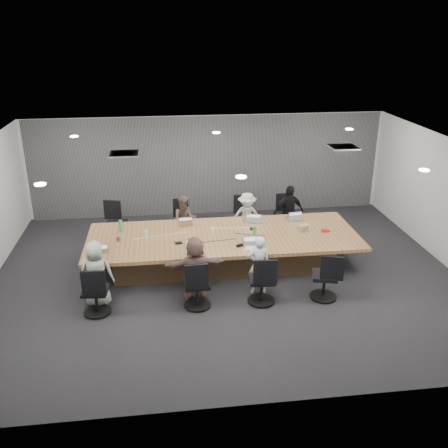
{
  "coord_description": "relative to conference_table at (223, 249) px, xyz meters",
  "views": [
    {
      "loc": [
        -1.29,
        -9.6,
        5.13
      ],
      "look_at": [
        0.0,
        0.4,
        1.05
      ],
      "focal_mm": 40.0,
      "sensor_mm": 36.0,
      "label": 1
    }
  ],
  "objects": [
    {
      "name": "person_2",
      "position": [
        0.76,
        1.35,
        0.22
      ],
      "size": [
        0.82,
        0.49,
        1.25
      ],
      "primitive_type": "imported",
      "rotation": [
        0.0,
        0.0,
        6.25
      ],
      "color": "#A3B1A4",
      "rests_on": "ground"
    },
    {
      "name": "wall_front",
      "position": [
        0.0,
        -4.5,
        1.0
      ],
      "size": [
        10.0,
        0.0,
        2.8
      ],
      "primitive_type": "cube",
      "rotation": [
        -1.57,
        0.0,
        0.0
      ],
      "color": "beige",
      "rests_on": "ground"
    },
    {
      "name": "bottle_green_right",
      "position": [
        0.65,
        -0.21,
        0.47
      ],
      "size": [
        0.09,
        0.09,
        0.25
      ],
      "primitive_type": "cylinder",
      "rotation": [
        0.0,
        0.0,
        0.36
      ],
      "color": "green",
      "rests_on": "conference_table"
    },
    {
      "name": "laptop_1",
      "position": [
        -0.79,
        0.8,
        0.35
      ],
      "size": [
        0.34,
        0.25,
        0.02
      ],
      "primitive_type": "cube",
      "rotation": [
        0.0,
        0.0,
        3.24
      ],
      "color": "#8C6647",
      "rests_on": "conference_table"
    },
    {
      "name": "ceiling",
      "position": [
        0.0,
        -0.5,
        2.4
      ],
      "size": [
        10.0,
        8.0,
        0.0
      ],
      "primitive_type": "cube",
      "color": "white",
      "rests_on": "wall_back"
    },
    {
      "name": "laptop_6",
      "position": [
        0.53,
        -0.8,
        0.35
      ],
      "size": [
        0.37,
        0.29,
        0.02
      ],
      "primitive_type": "cube",
      "rotation": [
        0.0,
        0.0,
        -0.18
      ],
      "color": "#B2B2B7",
      "rests_on": "conference_table"
    },
    {
      "name": "chair_5",
      "position": [
        -0.73,
        -1.7,
        0.01
      ],
      "size": [
        0.59,
        0.59,
        0.82
      ],
      "primitive_type": null,
      "rotation": [
        0.0,
        0.0,
        0.07
      ],
      "color": "black",
      "rests_on": "ground"
    },
    {
      "name": "person_3",
      "position": [
        1.83,
        1.35,
        0.3
      ],
      "size": [
        0.87,
        0.51,
        1.4
      ],
      "primitive_type": "imported",
      "rotation": [
        0.0,
        0.0,
        6.51
      ],
      "color": "black",
      "rests_on": "ground"
    },
    {
      "name": "curtain",
      "position": [
        0.0,
        3.42,
        1.0
      ],
      "size": [
        9.8,
        0.04,
        2.8
      ],
      "primitive_type": "cube",
      "color": "#5D5D5E",
      "rests_on": "ground"
    },
    {
      "name": "laptop_4",
      "position": [
        -2.63,
        -0.8,
        0.35
      ],
      "size": [
        0.36,
        0.26,
        0.02
      ],
      "primitive_type": "cube",
      "rotation": [
        0.0,
        0.0,
        0.08
      ],
      "color": "#8C6647",
      "rests_on": "conference_table"
    },
    {
      "name": "person_1",
      "position": [
        -0.79,
        1.35,
        0.21
      ],
      "size": [
        0.6,
        0.47,
        1.23
      ],
      "primitive_type": "imported",
      "rotation": [
        0.0,
        0.0,
        6.28
      ],
      "color": "brown",
      "rests_on": "ground"
    },
    {
      "name": "chair_6",
      "position": [
        0.53,
        -1.7,
        0.02
      ],
      "size": [
        0.6,
        0.6,
        0.84
      ],
      "primitive_type": null,
      "rotation": [
        0.0,
        0.0,
        -0.06
      ],
      "color": "black",
      "rests_on": "ground"
    },
    {
      "name": "snack_packet",
      "position": [
        2.32,
        -0.08,
        0.36
      ],
      "size": [
        0.2,
        0.15,
        0.04
      ],
      "primitive_type": "cube",
      "rotation": [
        0.0,
        0.0,
        -0.14
      ],
      "color": "red",
      "rests_on": "conference_table"
    },
    {
      "name": "stapler",
      "position": [
        0.27,
        -0.64,
        0.37
      ],
      "size": [
        0.16,
        0.09,
        0.06
      ],
      "primitive_type": "cube",
      "rotation": [
        0.0,
        0.0,
        0.38
      ],
      "color": "black",
      "rests_on": "conference_table"
    },
    {
      "name": "mic_right",
      "position": [
        0.72,
        0.26,
        0.35
      ],
      "size": [
        0.17,
        0.13,
        0.03
      ],
      "primitive_type": "cube",
      "rotation": [
        0.0,
        0.0,
        -0.21
      ],
      "color": "black",
      "rests_on": "conference_table"
    },
    {
      "name": "chair_4",
      "position": [
        -2.63,
        -1.7,
        0.0
      ],
      "size": [
        0.59,
        0.59,
        0.81
      ],
      "primitive_type": null,
      "rotation": [
        0.0,
        0.0,
        -0.09
      ],
      "color": "black",
      "rests_on": "ground"
    },
    {
      "name": "chair_3",
      "position": [
        1.83,
        1.7,
        0.0
      ],
      "size": [
        0.59,
        0.59,
        0.81
      ],
      "primitive_type": null,
      "rotation": [
        0.0,
        0.0,
        3.23
      ],
      "color": "black",
      "rests_on": "ground"
    },
    {
      "name": "person_5",
      "position": [
        -0.73,
        -1.35,
        0.25
      ],
      "size": [
        1.24,
        0.47,
        1.31
      ],
      "primitive_type": "imported",
      "rotation": [
        0.0,
        0.0,
        3.21
      ],
      "color": "brown",
      "rests_on": "ground"
    },
    {
      "name": "wall_back",
      "position": [
        0.0,
        3.5,
        1.0
      ],
      "size": [
        10.0,
        0.0,
        2.8
      ],
      "primitive_type": "cube",
      "rotation": [
        1.57,
        0.0,
        0.0
      ],
      "color": "beige",
      "rests_on": "ground"
    },
    {
      "name": "canvas_bag",
      "position": [
        1.84,
        0.03,
        0.41
      ],
      "size": [
        0.29,
        0.24,
        0.13
      ],
      "primitive_type": "cube",
      "rotation": [
        0.0,
        0.0,
        0.42
      ],
      "color": "#97835E",
      "rests_on": "conference_table"
    },
    {
      "name": "floor",
      "position": [
        0.0,
        -0.5,
        -0.4
      ],
      "size": [
        10.0,
        8.0,
        0.0
      ],
      "primitive_type": "cube",
      "color": "#232326",
      "rests_on": "ground"
    },
    {
      "name": "cup_white_far",
      "position": [
        -0.22,
        0.22,
        0.39
      ],
      "size": [
        0.08,
        0.08,
        0.1
      ],
      "primitive_type": "cylinder",
      "rotation": [
        0.0,
        0.0,
        -0.01
      ],
      "color": "white",
      "rests_on": "conference_table"
    },
    {
      "name": "chair_7",
      "position": [
        1.8,
        -1.7,
        0.01
      ],
      "size": [
        0.69,
        0.69,
        0.83
      ],
      "primitive_type": null,
      "rotation": [
        0.0,
        0.0,
        -0.26
      ],
      "color": "black",
      "rests_on": "ground"
    },
    {
      "name": "chair_0",
      "position": [
        -2.5,
        1.7,
        0.01
      ],
      "size": [
        0.69,
        0.69,
        0.82
      ],
      "primitive_type": null,
      "rotation": [
        0.0,
        0.0,
        2.84
      ],
      "color": "black",
      "rests_on": "ground"
    },
    {
      "name": "mug_brown",
      "position": [
        -2.29,
        -0.03,
        0.39
      ],
      "size": [
        0.08,
        0.08,
        0.1
      ],
      "primitive_type": "cylinder",
      "rotation": [
        0.0,
        0.0,
        0.01
      ],
      "color": "brown",
      "rests_on": "conference_table"
    },
    {
      "name": "bottle_green_left",
      "position": [
        -2.27,
        0.51,
        0.48
      ],
      "size": [
        0.09,
        0.09,
        0.28
      ],
      "primitive_type": "cylinder",
      "rotation": [
        0.0,
        0.0,
        -0.12
      ],
      "color": "green",
      "rests_on": "conference_table"
    },
    {
      "name": "laptop_3",
      "position": [
        1.83,
        0.8,
        0.35
      ],
      "size": [
        0.34,
        0.25,
        0.02
      ],
      "primitive_type": "cube",
      "rotation": [
        0.0,
        0.0,
        3.24
      ],
      "color": "#B2B2B7",
      "rests_on": "conference_table"
    },
    {
      "name": "bottle_clear",
      "position": [
        -1.7,
        -0.03,
        0.45
      ],
      "size": [
        0.08,
        0.08,
        0.22
      ],
      "primitive_type": "cylinder",
      "rotation": [
        0.0,
        0.0,
        0.22
      ],
      "color": "silver",
      "rests_on": "conference_table"
    },
    {
      "name": "mic_left",
      "position": [
        -1.01,
        -0.32,
        0.35
      ],
      "size": [
        0.16,
        0.12,
        0.03
      ],
      "primitive_type": "cube",
      "rotation": [
        0.0,
        0.0,
        0.15
      ],
      "color": "black",
      "rests_on": "conference_table"
    },
    {
      "name": "conference_table",
      "position": [
        0.0,
        0.0,
        0.0
      ],
      "size": [
        6.0,
        2.2,
        0.74
      ],
      "color": "brown",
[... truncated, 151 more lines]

